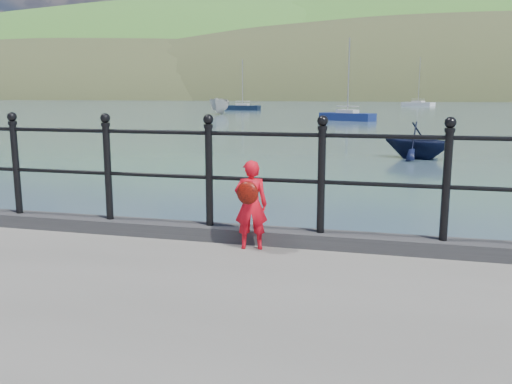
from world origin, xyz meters
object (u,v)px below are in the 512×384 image
(launch_navy, at_px, (418,140))
(sailboat_left, at_px, (243,108))
(child, at_px, (251,204))
(sailboat_deep, at_px, (418,104))
(railing, at_px, (264,165))
(sailboat_port, at_px, (347,117))
(launch_white, at_px, (220,106))

(launch_navy, xyz_separation_m, sailboat_left, (-22.55, 54.02, -0.38))
(child, distance_m, sailboat_deep, 103.14)
(railing, bearing_deg, sailboat_deep, 87.22)
(railing, xyz_separation_m, sailboat_left, (-20.40, 70.64, -1.48))
(railing, xyz_separation_m, child, (-0.07, -0.26, -0.36))
(railing, distance_m, launch_navy, 16.79)
(sailboat_port, bearing_deg, railing, -60.56)
(child, distance_m, launch_white, 58.74)
(child, xyz_separation_m, launch_white, (-18.74, 55.67, -0.49))
(launch_navy, height_order, sailboat_port, sailboat_port)
(railing, distance_m, sailboat_left, 73.54)
(railing, bearing_deg, child, -105.13)
(sailboat_deep, distance_m, sailboat_port, 58.15)
(child, relative_size, launch_white, 0.18)
(child, bearing_deg, sailboat_deep, -106.88)
(launch_white, distance_m, launch_navy, 44.09)
(sailboat_deep, bearing_deg, launch_navy, -57.54)
(sailboat_port, bearing_deg, child, -60.67)
(railing, distance_m, launch_white, 58.52)
(child, bearing_deg, launch_navy, -111.56)
(railing, xyz_separation_m, launch_navy, (2.15, 16.62, -1.10))
(child, relative_size, launch_navy, 0.33)
(railing, bearing_deg, sailboat_left, 106.11)
(sailboat_deep, height_order, sailboat_port, sailboat_deep)
(railing, relative_size, sailboat_left, 2.47)
(launch_white, distance_m, sailboat_deep, 52.99)
(railing, relative_size, launch_white, 3.59)
(child, distance_m, sailboat_left, 73.76)
(child, xyz_separation_m, sailboat_port, (-3.06, 45.43, -1.13))
(railing, height_order, child, railing)
(launch_white, xyz_separation_m, sailboat_deep, (23.80, 47.34, -0.63))
(launch_navy, distance_m, sailboat_port, 29.04)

